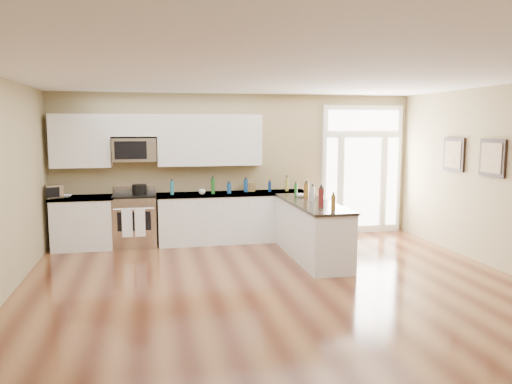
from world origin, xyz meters
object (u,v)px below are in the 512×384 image
(peninsula_cabinet, at_px, (312,232))
(kitchen_range, at_px, (135,220))
(toaster_oven, at_px, (54,191))
(stockpot, at_px, (139,189))

(peninsula_cabinet, relative_size, kitchen_range, 2.15)
(peninsula_cabinet, distance_m, toaster_oven, 4.50)
(peninsula_cabinet, xyz_separation_m, kitchen_range, (-2.90, 1.45, 0.04))
(stockpot, xyz_separation_m, toaster_oven, (-1.44, -0.08, 0.01))
(peninsula_cabinet, bearing_deg, stockpot, 152.89)
(kitchen_range, distance_m, stockpot, 0.58)
(peninsula_cabinet, bearing_deg, kitchen_range, 153.49)
(peninsula_cabinet, height_order, stockpot, stockpot)
(stockpot, height_order, toaster_oven, toaster_oven)
(peninsula_cabinet, bearing_deg, toaster_oven, 162.25)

